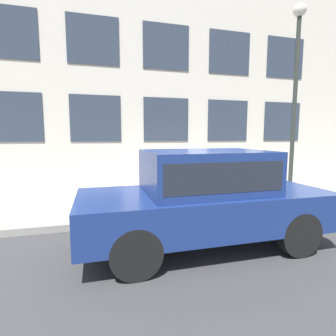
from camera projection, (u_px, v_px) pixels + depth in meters
ground_plane at (199, 220)px, 6.44m from camera, size 80.00×80.00×0.00m
sidewalk at (179, 202)px, 7.92m from camera, size 3.11×60.00×0.16m
building_facade at (165, 84)px, 9.09m from camera, size 0.33×40.00×7.72m
fire_hydrant at (185, 194)px, 6.71m from camera, size 0.30×0.42×0.79m
person at (151, 182)px, 6.75m from camera, size 0.29×0.19×1.20m
parked_car_navy_near at (205, 195)px, 4.80m from camera, size 1.84×4.52×1.79m
street_lamp at (296, 82)px, 7.57m from camera, size 0.36×0.36×5.59m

